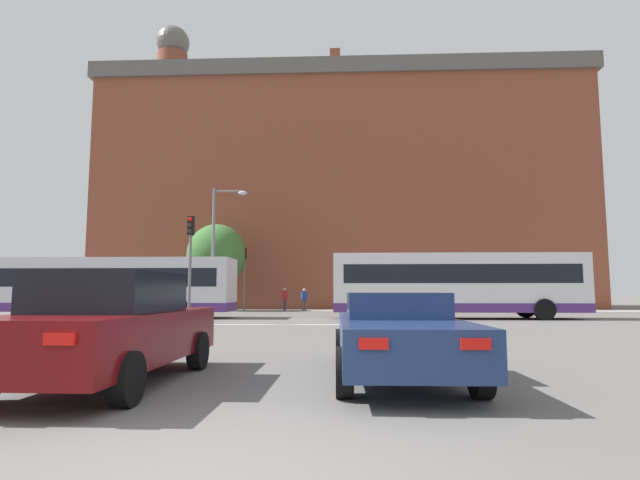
{
  "coord_description": "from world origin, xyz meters",
  "views": [
    {
      "loc": [
        1.1,
        -3.56,
        1.33
      ],
      "look_at": [
        0.02,
        20.54,
        3.83
      ],
      "focal_mm": 28.0,
      "sensor_mm": 36.0,
      "label": 1
    }
  ],
  "objects": [
    {
      "name": "stop_line_strip",
      "position": [
        0.0,
        16.8,
        0.0
      ],
      "size": [
        8.75,
        0.3,
        0.01
      ],
      "primitive_type": "cube",
      "color": "silver",
      "rests_on": "ground_plane"
    },
    {
      "name": "far_pavement",
      "position": [
        0.0,
        31.84,
        0.01
      ],
      "size": [
        69.73,
        2.5,
        0.01
      ],
      "primitive_type": "cube",
      "color": "#A09B91",
      "rests_on": "ground_plane"
    },
    {
      "name": "brick_civic_building",
      "position": [
        0.89,
        41.36,
        10.2
      ],
      "size": [
        41.27,
        13.39,
        26.69
      ],
      "color": "brown",
      "rests_on": "ground_plane"
    },
    {
      "name": "car_saloon_left",
      "position": [
        -2.28,
        3.65,
        0.81
      ],
      "size": [
        2.02,
        4.58,
        1.61
      ],
      "rotation": [
        0.0,
        0.0,
        -0.01
      ],
      "color": "#600C0F",
      "rests_on": "ground_plane"
    },
    {
      "name": "car_roadster_right",
      "position": [
        1.95,
        4.37,
        0.67
      ],
      "size": [
        1.96,
        4.85,
        1.31
      ],
      "rotation": [
        0.0,
        0.0,
        0.01
      ],
      "color": "navy",
      "rests_on": "ground_plane"
    },
    {
      "name": "bus_crossing_lead",
      "position": [
        6.76,
        21.57,
        1.71
      ],
      "size": [
        12.19,
        2.71,
        3.19
      ],
      "rotation": [
        0.0,
        0.0,
        1.57
      ],
      "color": "silver",
      "rests_on": "ground_plane"
    },
    {
      "name": "bus_crossing_trailing",
      "position": [
        -10.45,
        21.58,
        1.62
      ],
      "size": [
        11.93,
        2.68,
        3.03
      ],
      "rotation": [
        0.0,
        0.0,
        1.57
      ],
      "color": "silver",
      "rests_on": "ground_plane"
    },
    {
      "name": "traffic_light_far_left",
      "position": [
        -5.84,
        31.5,
        2.97
      ],
      "size": [
        0.26,
        0.31,
        4.44
      ],
      "color": "slate",
      "rests_on": "ground_plane"
    },
    {
      "name": "traffic_light_near_left",
      "position": [
        -5.29,
        17.06,
        3.01
      ],
      "size": [
        0.26,
        0.31,
        4.51
      ],
      "color": "slate",
      "rests_on": "ground_plane"
    },
    {
      "name": "street_lamp_junction",
      "position": [
        -5.55,
        22.94,
        4.23
      ],
      "size": [
        1.9,
        0.36,
        6.93
      ],
      "color": "slate",
      "rests_on": "ground_plane"
    },
    {
      "name": "pedestrian_waiting",
      "position": [
        -3.02,
        32.13,
        0.94
      ],
      "size": [
        0.31,
        0.44,
        1.62
      ],
      "rotation": [
        0.0,
        0.0,
        4.47
      ],
      "color": "#333851",
      "rests_on": "ground_plane"
    },
    {
      "name": "pedestrian_walking_east",
      "position": [
        -1.59,
        31.66,
        0.9
      ],
      "size": [
        0.46,
        0.39,
        1.56
      ],
      "rotation": [
        0.0,
        0.0,
        0.51
      ],
      "color": "brown",
      "rests_on": "ground_plane"
    },
    {
      "name": "tree_by_building",
      "position": [
        -7.87,
        31.63,
        3.93
      ],
      "size": [
        4.22,
        4.22,
        6.16
      ],
      "color": "#4C3823",
      "rests_on": "ground_plane"
    }
  ]
}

